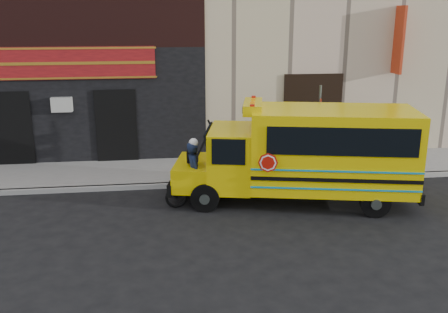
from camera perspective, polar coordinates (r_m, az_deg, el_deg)
name	(u,v)px	position (r m, az deg, el deg)	size (l,w,h in m)	color
ground	(225,218)	(13.51, 0.07, -6.99)	(120.00, 120.00, 0.00)	black
curb	(214,183)	(15.90, -1.12, -3.09)	(40.00, 0.20, 0.15)	#A09F9A
sidewalk	(210,169)	(17.31, -1.66, -1.47)	(40.00, 3.00, 0.15)	slate
school_bus	(308,152)	(14.32, 9.56, 0.53)	(7.19, 3.52, 2.92)	black
sign_pole	(318,131)	(15.89, 10.74, 2.90)	(0.07, 0.28, 3.17)	#444C48
bicycle	(194,188)	(14.19, -3.41, -3.64)	(0.48, 1.71, 1.03)	black
cyclist	(194,175)	(14.07, -3.45, -2.12)	(0.66, 0.43, 1.81)	#101932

